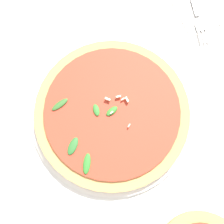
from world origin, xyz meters
name	(u,v)px	position (x,y,z in m)	size (l,w,h in m)	color
ground_plane	(115,111)	(0.00, 0.00, 0.00)	(6.00, 6.00, 0.00)	silver
pizza_arugula_main	(112,114)	(0.01, -0.01, 0.02)	(0.36, 0.36, 0.05)	white
napkin	(194,5)	(-0.22, 0.25, 0.00)	(0.16, 0.12, 0.01)	silver
fork	(195,7)	(-0.22, 0.25, 0.01)	(0.19, 0.02, 0.00)	silver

